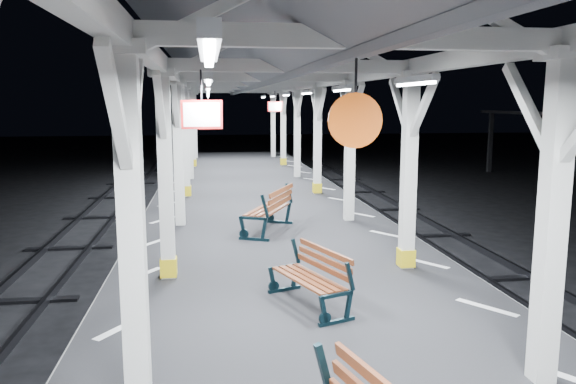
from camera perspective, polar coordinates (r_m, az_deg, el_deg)
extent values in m
cube|color=black|center=(7.81, 2.49, -15.99)|extent=(6.00, 50.00, 1.00)
cube|color=silver|center=(7.59, -16.51, -13.02)|extent=(1.00, 48.00, 0.01)
cube|color=silver|center=(8.39, 19.52, -11.00)|extent=(1.00, 48.00, 0.01)
cube|color=silver|center=(5.15, -15.55, -4.86)|extent=(0.22, 0.22, 3.20)
cube|color=silver|center=(5.02, -16.37, 13.86)|extent=(0.40, 0.40, 0.12)
cube|color=silver|center=(5.55, -15.32, 8.14)|extent=(0.10, 0.99, 0.99)
cube|color=silver|center=(4.46, -17.09, 7.90)|extent=(0.10, 0.99, 0.99)
cube|color=silver|center=(9.06, -12.32, 1.20)|extent=(0.22, 0.22, 3.20)
cube|color=silver|center=(8.99, -12.69, 11.74)|extent=(0.40, 0.40, 0.12)
cube|color=gold|center=(9.36, -12.03, -7.44)|extent=(0.26, 0.26, 0.30)
cube|color=silver|center=(9.53, -12.32, 8.52)|extent=(0.10, 0.99, 0.99)
cube|color=silver|center=(8.43, -12.86, 8.45)|extent=(0.10, 0.99, 0.99)
cube|color=silver|center=(13.03, -11.05, 3.59)|extent=(0.22, 0.22, 3.20)
cube|color=silver|center=(12.98, -11.28, 10.91)|extent=(0.40, 0.40, 0.12)
cube|color=silver|center=(13.52, -11.09, 8.67)|extent=(0.10, 0.99, 0.99)
cube|color=silver|center=(12.42, -11.35, 8.64)|extent=(0.10, 0.99, 0.99)
cube|color=silver|center=(17.01, -10.38, 4.87)|extent=(0.22, 0.22, 3.20)
cube|color=silver|center=(16.97, -10.54, 10.46)|extent=(0.40, 0.40, 0.12)
cube|color=gold|center=(17.17, -10.24, 0.14)|extent=(0.26, 0.26, 0.30)
cube|color=silver|center=(17.52, -10.41, 8.75)|extent=(0.10, 0.99, 0.99)
cube|color=silver|center=(16.42, -10.57, 8.73)|extent=(0.10, 0.99, 0.99)
cube|color=silver|center=(21.00, -9.95, 5.66)|extent=(0.22, 0.22, 3.20)
cube|color=silver|center=(20.97, -10.08, 10.19)|extent=(0.40, 0.40, 0.12)
cube|color=silver|center=(21.52, -9.99, 8.80)|extent=(0.10, 0.99, 0.99)
cube|color=silver|center=(20.42, -10.09, 8.79)|extent=(0.10, 0.99, 0.99)
cube|color=silver|center=(24.99, -9.67, 6.19)|extent=(0.22, 0.22, 3.20)
cube|color=silver|center=(24.97, -9.77, 10.00)|extent=(0.40, 0.40, 0.12)
cube|color=gold|center=(25.10, -9.58, 2.95)|extent=(0.26, 0.26, 0.30)
cube|color=silver|center=(25.51, -9.70, 8.83)|extent=(0.10, 0.99, 0.99)
cube|color=silver|center=(24.41, -9.77, 8.82)|extent=(0.10, 0.99, 0.99)
cube|color=silver|center=(28.99, -9.46, 6.58)|extent=(0.22, 0.22, 3.20)
cube|color=silver|center=(28.97, -9.54, 9.86)|extent=(0.40, 0.40, 0.12)
cube|color=silver|center=(29.51, -9.49, 8.86)|extent=(0.10, 0.99, 0.99)
cube|color=silver|center=(28.41, -9.54, 8.85)|extent=(0.10, 0.99, 0.99)
cube|color=silver|center=(6.08, 25.21, -3.28)|extent=(0.22, 0.22, 3.20)
cube|color=silver|center=(5.98, 26.31, 12.48)|extent=(0.40, 0.40, 0.12)
cube|color=silver|center=(6.42, 23.22, 7.82)|extent=(0.10, 0.99, 0.99)
cube|color=silver|center=(9.62, 12.16, 1.66)|extent=(0.22, 0.22, 3.20)
cube|color=silver|center=(9.56, 12.50, 11.58)|extent=(0.40, 0.40, 0.12)
cube|color=gold|center=(9.90, 11.89, -6.51)|extent=(0.26, 0.26, 0.30)
cube|color=silver|center=(10.06, 11.30, 8.57)|extent=(0.10, 0.99, 0.99)
cube|color=silver|center=(9.03, 13.62, 8.45)|extent=(0.10, 0.99, 0.99)
cube|color=silver|center=(13.43, 6.29, 3.87)|extent=(0.22, 0.22, 3.20)
cube|color=silver|center=(13.38, 6.42, 10.96)|extent=(0.40, 0.40, 0.12)
cube|color=silver|center=(13.90, 5.81, 8.80)|extent=(0.10, 0.99, 0.99)
cube|color=silver|center=(12.84, 6.99, 8.76)|extent=(0.10, 0.99, 0.99)
cube|color=silver|center=(17.32, 3.02, 5.07)|extent=(0.22, 0.22, 3.20)
cube|color=silver|center=(17.28, 3.06, 10.57)|extent=(0.40, 0.40, 0.12)
cube|color=gold|center=(17.47, 2.98, 0.42)|extent=(0.26, 0.26, 0.30)
cube|color=silver|center=(17.81, 2.71, 8.89)|extent=(0.10, 0.99, 0.99)
cube|color=silver|center=(16.74, 3.42, 8.87)|extent=(0.10, 0.99, 0.99)
cube|color=silver|center=(21.25, 0.94, 5.83)|extent=(0.22, 0.22, 3.20)
cube|color=silver|center=(21.22, 0.96, 10.31)|extent=(0.40, 0.40, 0.12)
cube|color=silver|center=(21.76, 0.72, 8.94)|extent=(0.10, 0.99, 0.99)
cube|color=silver|center=(20.67, 1.19, 8.93)|extent=(0.10, 0.99, 0.99)
cube|color=silver|center=(25.20, -0.48, 6.34)|extent=(0.22, 0.22, 3.20)
cube|color=silver|center=(25.18, -0.49, 10.12)|extent=(0.40, 0.40, 0.12)
cube|color=gold|center=(25.31, -0.48, 3.13)|extent=(0.26, 0.26, 0.30)
cube|color=silver|center=(25.72, -0.65, 8.96)|extent=(0.10, 0.99, 0.99)
cube|color=silver|center=(24.63, -0.32, 8.96)|extent=(0.10, 0.99, 0.99)
cube|color=silver|center=(29.17, -1.52, 6.72)|extent=(0.22, 0.22, 3.20)
cube|color=silver|center=(29.15, -1.54, 9.98)|extent=(0.40, 0.40, 0.12)
cube|color=silver|center=(29.69, -1.66, 8.98)|extent=(0.10, 0.99, 0.99)
cube|color=silver|center=(28.60, -1.41, 8.97)|extent=(0.10, 0.99, 0.99)
cube|color=silver|center=(7.01, -14.04, 13.48)|extent=(0.18, 48.00, 0.24)
cube|color=silver|center=(7.72, 17.84, 12.89)|extent=(0.18, 48.00, 0.24)
cube|color=silver|center=(5.16, 7.00, 15.36)|extent=(4.20, 0.14, 0.20)
cube|color=silver|center=(9.07, 0.30, 12.69)|extent=(4.20, 0.14, 0.20)
cube|color=silver|center=(13.03, -2.30, 11.59)|extent=(4.20, 0.14, 0.20)
cube|color=silver|center=(17.01, -3.68, 10.99)|extent=(4.20, 0.14, 0.20)
cube|color=silver|center=(21.00, -4.53, 10.62)|extent=(4.20, 0.14, 0.20)
cube|color=silver|center=(24.99, -5.11, 10.37)|extent=(4.20, 0.14, 0.20)
cube|color=silver|center=(28.99, -5.53, 10.18)|extent=(4.20, 0.14, 0.20)
cube|color=#52555A|center=(7.04, -8.25, 18.06)|extent=(2.80, 49.00, 1.45)
cube|color=#52555A|center=(7.51, 13.01, 17.36)|extent=(2.80, 49.00, 1.45)
cube|color=silver|center=(2.97, -8.04, 14.58)|extent=(0.10, 1.35, 0.08)
cube|color=white|center=(2.96, -8.01, 13.62)|extent=(0.05, 1.25, 0.05)
cube|color=silver|center=(6.96, -8.10, 11.38)|extent=(0.10, 1.35, 0.08)
cube|color=white|center=(6.96, -8.09, 10.97)|extent=(0.05, 1.25, 0.05)
cube|color=silver|center=(10.96, -8.11, 10.52)|extent=(0.10, 1.35, 0.08)
cube|color=white|center=(10.96, -8.11, 10.26)|extent=(0.05, 1.25, 0.05)
cube|color=silver|center=(14.96, -8.12, 10.11)|extent=(0.10, 1.35, 0.08)
cube|color=white|center=(14.96, -8.12, 9.92)|extent=(0.05, 1.25, 0.05)
cube|color=silver|center=(18.96, -8.12, 9.88)|extent=(0.10, 1.35, 0.08)
cube|color=white|center=(18.96, -8.12, 9.73)|extent=(0.05, 1.25, 0.05)
cube|color=silver|center=(22.96, -8.13, 9.73)|extent=(0.10, 1.35, 0.08)
cube|color=white|center=(22.96, -8.12, 9.60)|extent=(0.05, 1.25, 0.05)
cube|color=silver|center=(26.96, -8.13, 9.62)|extent=(0.10, 1.35, 0.08)
cube|color=white|center=(26.96, -8.13, 9.52)|extent=(0.05, 1.25, 0.05)
cube|color=silver|center=(7.43, 12.78, 11.10)|extent=(0.10, 1.35, 0.08)
cube|color=white|center=(7.43, 12.76, 10.71)|extent=(0.05, 1.25, 0.05)
cube|color=silver|center=(11.26, 5.46, 10.52)|extent=(0.10, 1.35, 0.08)
cube|color=white|center=(11.26, 5.46, 10.27)|extent=(0.05, 1.25, 0.05)
cube|color=silver|center=(15.18, 1.90, 10.18)|extent=(0.10, 1.35, 0.08)
cube|color=white|center=(15.18, 1.90, 9.99)|extent=(0.05, 1.25, 0.05)
cube|color=silver|center=(19.14, -0.20, 9.96)|extent=(0.10, 1.35, 0.08)
cube|color=white|center=(19.13, -0.20, 9.81)|extent=(0.05, 1.25, 0.05)
cube|color=silver|center=(23.10, -1.57, 9.81)|extent=(0.10, 1.35, 0.08)
cube|color=white|center=(23.10, -1.57, 9.69)|extent=(0.05, 1.25, 0.05)
cube|color=silver|center=(27.08, -2.54, 9.70)|extent=(0.10, 1.35, 0.08)
cube|color=white|center=(27.08, -2.54, 9.60)|extent=(0.05, 1.25, 0.05)
cylinder|color=black|center=(5.13, 6.93, 11.69)|extent=(0.02, 0.02, 0.30)
cylinder|color=#D34C0B|center=(5.13, 6.84, 7.22)|extent=(0.50, 0.04, 0.50)
cylinder|color=black|center=(6.95, -8.82, 10.71)|extent=(0.02, 0.02, 0.36)
cube|color=red|center=(6.94, -8.75, 7.78)|extent=(0.50, 0.03, 0.35)
cube|color=white|center=(6.94, -8.75, 7.78)|extent=(0.44, 0.04, 0.29)
cylinder|color=black|center=(19.65, -1.34, 9.70)|extent=(0.02, 0.02, 0.36)
cube|color=red|center=(19.65, -1.33, 8.67)|extent=(0.50, 0.03, 0.35)
cube|color=white|center=(19.65, -1.33, 8.67)|extent=(0.44, 0.05, 0.29)
cube|color=black|center=(32.82, 19.86, 4.79)|extent=(0.20, 0.20, 3.30)
sphere|color=silver|center=(27.60, 25.86, 6.97)|extent=(0.20, 0.20, 0.20)
sphere|color=silver|center=(32.76, 20.01, 7.52)|extent=(0.20, 0.20, 0.20)
cube|color=black|center=(4.59, 3.72, -17.73)|extent=(0.19, 0.10, 0.48)
cube|color=black|center=(7.42, 4.96, -12.98)|extent=(0.52, 0.24, 0.05)
cube|color=black|center=(7.25, 3.65, -11.98)|extent=(0.14, 0.09, 0.41)
cube|color=black|center=(7.45, 6.15, -11.44)|extent=(0.13, 0.09, 0.41)
cube|color=black|center=(7.33, 6.32, -8.53)|extent=(0.15, 0.09, 0.39)
cube|color=black|center=(8.57, -0.38, -9.87)|extent=(0.52, 0.24, 0.05)
cube|color=black|center=(8.43, -1.58, -8.92)|extent=(0.14, 0.09, 0.41)
cube|color=black|center=(8.60, 0.68, -8.55)|extent=(0.13, 0.09, 0.41)
cube|color=black|center=(8.49, 0.79, -6.01)|extent=(0.15, 0.09, 0.39)
cube|color=brown|center=(7.78, 0.95, -8.96)|extent=(0.55, 1.30, 0.03)
cube|color=brown|center=(7.83, 1.70, -8.83)|extent=(0.55, 1.30, 0.03)
cube|color=brown|center=(7.89, 2.44, -8.70)|extent=(0.55, 1.30, 0.03)
cube|color=brown|center=(7.94, 3.16, -8.57)|extent=(0.55, 1.30, 0.03)
cube|color=brown|center=(7.94, 3.56, -7.64)|extent=(0.52, 1.29, 0.08)
cube|color=brown|center=(7.92, 3.68, -6.82)|extent=(0.52, 1.29, 0.08)
cube|color=brown|center=(7.89, 3.80, -5.99)|extent=(0.52, 1.29, 0.08)
cube|color=black|center=(11.58, -3.47, -4.80)|extent=(0.62, 0.33, 0.07)
cube|color=black|center=(11.61, -4.60, -3.67)|extent=(0.18, 0.12, 0.50)
cube|color=black|center=(11.46, -2.45, -3.82)|extent=(0.16, 0.11, 0.51)
cube|color=black|center=(11.36, -2.36, -1.46)|extent=(0.18, 0.12, 0.48)
cube|color=black|center=(13.20, -0.90, -3.06)|extent=(0.62, 0.33, 0.07)
cube|color=black|center=(13.22, -1.90, -2.07)|extent=(0.18, 0.12, 0.50)
cube|color=black|center=(13.09, 0.01, -2.18)|extent=(0.16, 0.11, 0.51)
cube|color=black|center=(13.00, 0.10, -0.11)|extent=(0.18, 0.12, 0.48)
cube|color=brown|center=(12.36, -3.08, -1.74)|extent=(0.77, 1.55, 0.04)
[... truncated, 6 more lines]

